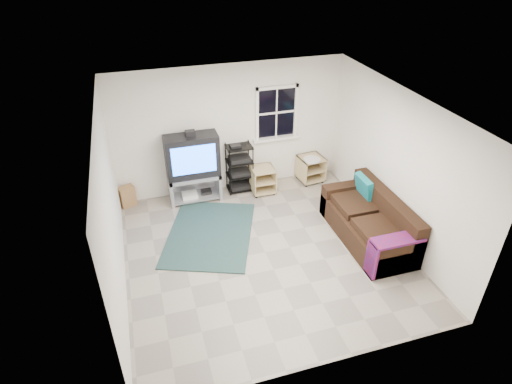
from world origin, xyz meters
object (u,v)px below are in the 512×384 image
object	(u,v)px
side_table_left	(262,179)
sofa	(370,223)
side_table_right	(310,167)
av_rack	(240,171)
tv_unit	(193,163)

from	to	relation	value
side_table_left	sofa	xyz separation A→B (m)	(1.32, -2.07, 0.03)
side_table_right	av_rack	bearing A→B (deg)	178.65
tv_unit	av_rack	world-z (taller)	tv_unit
side_table_left	sofa	size ratio (longest dim) A/B	0.27
av_rack	tv_unit	bearing A→B (deg)	-175.93
tv_unit	av_rack	bearing A→B (deg)	4.07
tv_unit	side_table_right	xyz separation A→B (m)	(2.51, 0.03, -0.50)
av_rack	side_table_right	bearing A→B (deg)	-1.35
side_table_left	av_rack	bearing A→B (deg)	157.85
side_table_right	sofa	world-z (taller)	sofa
side_table_left	side_table_right	size ratio (longest dim) A/B	0.95
av_rack	sofa	bearing A→B (deg)	-52.06
tv_unit	side_table_right	bearing A→B (deg)	0.71
sofa	av_rack	bearing A→B (deg)	127.94
side_table_left	sofa	distance (m)	2.45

